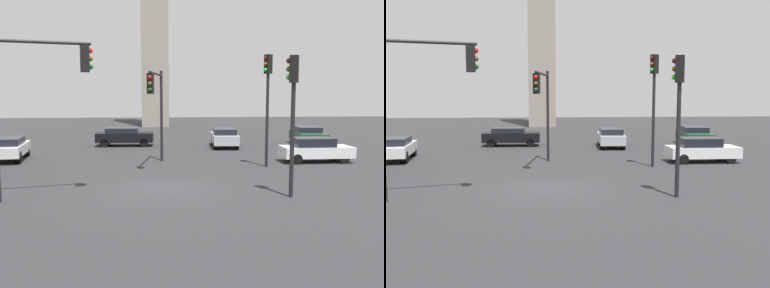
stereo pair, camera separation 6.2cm
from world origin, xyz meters
TOP-DOWN VIEW (x-y plane):
  - ground_plane at (0.00, 0.00)m, footprint 109.91×109.91m
  - traffic_light_0 at (-0.15, 5.73)m, footprint 0.86×4.32m
  - traffic_light_1 at (-4.50, -1.21)m, footprint 3.46×1.07m
  - traffic_light_2 at (4.85, -1.77)m, footprint 0.49×0.42m
  - traffic_light_3 at (5.72, 5.09)m, footprint 0.49×0.43m
  - car_0 at (-8.97, 8.74)m, footprint 2.47×4.58m
  - car_1 at (4.88, 13.82)m, footprint 2.07×4.22m
  - car_2 at (-2.52, 15.26)m, footprint 4.30×1.93m
  - car_3 at (11.43, 14.45)m, footprint 2.48×4.99m
  - car_5 at (8.97, 6.48)m, footprint 4.03×1.75m

SIDE VIEW (x-z plane):
  - ground_plane at x=0.00m, z-range 0.00..0.00m
  - car_5 at x=8.97m, z-range 0.03..1.44m
  - car_0 at x=-8.97m, z-range 0.06..1.42m
  - car_2 at x=-2.52m, z-range 0.06..1.44m
  - car_1 at x=4.88m, z-range 0.05..1.45m
  - car_3 at x=11.43m, z-range 0.07..1.50m
  - traffic_light_2 at x=4.85m, z-range 1.04..6.38m
  - traffic_light_0 at x=-0.15m, z-range 1.16..6.39m
  - traffic_light_3 at x=5.72m, z-range 1.13..7.10m
  - traffic_light_1 at x=-4.50m, z-range 1.29..7.25m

